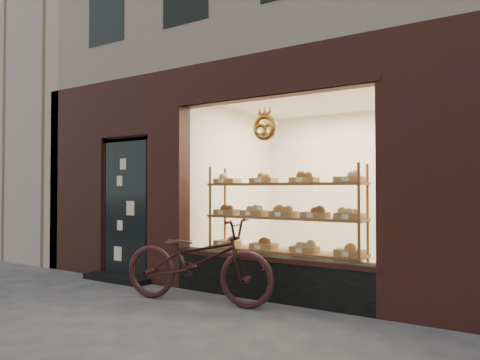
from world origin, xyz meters
The scene contains 4 objects.
ground centered at (0.00, 0.00, 0.00)m, with size 90.00×90.00×0.00m, color #3D3F45.
neighbor_left centered at (-9.60, 5.50, 4.50)m, with size 12.00×7.00×9.00m, color #C5AB8D.
display_shelf centered at (0.45, 2.55, 0.87)m, with size 2.20×0.45×1.70m.
bicycle centered at (-0.22, 1.53, 0.52)m, with size 0.69×1.97×1.03m, color #36191B.
Camera 1 is at (2.94, -2.67, 1.38)m, focal length 32.00 mm.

